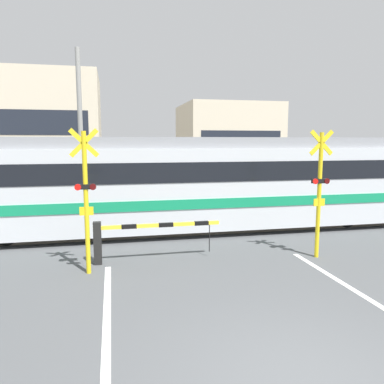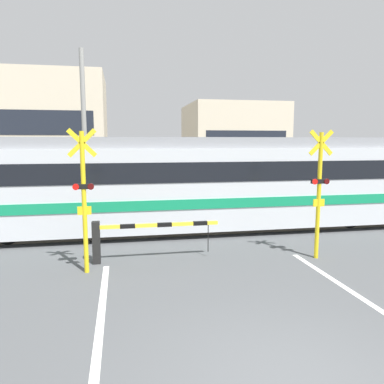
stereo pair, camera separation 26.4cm
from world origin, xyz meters
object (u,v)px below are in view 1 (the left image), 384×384
crossing_signal_left (86,195)px  pedestrian (173,184)px  crossing_barrier_near (128,235)px  crossing_barrier_far (216,197)px  commuter_train (188,181)px  crossing_signal_right (319,188)px

crossing_signal_left → pedestrian: size_ratio=2.20×
crossing_barrier_near → crossing_barrier_far: size_ratio=1.00×
commuter_train → crossing_signal_right: (2.83, -3.76, 0.15)m
crossing_signal_right → crossing_barrier_near: bearing=172.7°
crossing_signal_left → crossing_signal_right: same height
crossing_barrier_near → pedestrian: pedestrian is taller
crossing_barrier_far → crossing_signal_left: crossing_signal_left is taller
crossing_barrier_near → crossing_signal_right: size_ratio=0.96×
crossing_signal_left → pedestrian: crossing_signal_left is taller
commuter_train → crossing_signal_right: 4.71m
crossing_barrier_near → crossing_signal_right: 5.24m
crossing_signal_left → crossing_signal_right: (6.06, 0.00, 0.00)m
crossing_signal_right → commuter_train: bearing=126.9°
crossing_barrier_far → crossing_signal_left: bearing=-127.1°
crossing_barrier_far → pedestrian: bearing=109.5°
commuter_train → pedestrian: (0.53, 6.63, -0.87)m
commuter_train → crossing_signal_left: size_ratio=5.46×
crossing_barrier_far → crossing_signal_left: size_ratio=0.96×
crossing_barrier_far → crossing_signal_right: bearing=-81.6°
crossing_barrier_near → pedestrian: 10.13m
crossing_signal_left → crossing_barrier_near: bearing=33.3°
crossing_barrier_near → pedestrian: size_ratio=2.12×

